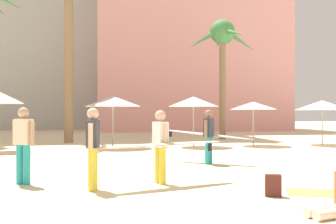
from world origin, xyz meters
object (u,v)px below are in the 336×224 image
Objects in this scene: cafe_umbrella_0 at (194,102)px; person_far_left at (207,134)px; beach_towel at (326,193)px; backpack at (273,186)px; palm_tree_center at (223,43)px; cafe_umbrella_1 at (113,101)px; cafe_umbrella_2 at (253,106)px; cafe_umbrella_4 at (322,105)px; person_mid_left at (93,145)px; person_far_right at (23,142)px; person_near_right at (161,144)px.

person_far_left is (-1.10, -6.30, -1.18)m from cafe_umbrella_0.
person_far_left reaches higher than beach_towel.
backpack is (-1.24, -11.40, -1.89)m from cafe_umbrella_0.
palm_tree_center is 16.87× the size of backpack.
cafe_umbrella_0 is 11.49m from beach_towel.
cafe_umbrella_0 is 3.74m from cafe_umbrella_1.
cafe_umbrella_2 reaches higher than beach_towel.
cafe_umbrella_0 is 6.50m from cafe_umbrella_4.
cafe_umbrella_4 is at bearing -53.51° from palm_tree_center.
cafe_umbrella_1 is 1.51× the size of person_mid_left.
beach_towel is (-3.02, -16.04, -5.70)m from palm_tree_center.
cafe_umbrella_0 is at bearing 75.99° from person_mid_left.
cafe_umbrella_2 reaches higher than person_mid_left.
beach_towel is (-0.08, -11.30, -2.08)m from cafe_umbrella_0.
backpack is 0.25× the size of person_mid_left.
cafe_umbrella_2 is at bearing 177.78° from cafe_umbrella_4.
person_far_right reaches higher than beach_towel.
person_far_right is (-4.90, 2.21, 0.74)m from backpack.
beach_towel is 5.19m from person_far_left.
backpack is at bearing -96.22° from cafe_umbrella_0.
cafe_umbrella_2 is 13.02m from person_far_right.
palm_tree_center is 2.30× the size of person_near_right.
cafe_umbrella_2 is 0.74× the size of person_near_right.
cafe_umbrella_2 is 5.42× the size of backpack.
beach_towel is 3.53m from person_near_right.
person_far_right is (-6.14, -9.19, -1.15)m from cafe_umbrella_0.
cafe_umbrella_2 is 1.33× the size of person_far_right.
cafe_umbrella_1 reaches higher than backpack.
person_near_right is 1.80× the size of person_far_right.
palm_tree_center is at bearing 90.29° from cafe_umbrella_2.
person_mid_left is (-4.62, -10.16, -1.16)m from cafe_umbrella_0.
cafe_umbrella_0 is 1.40× the size of person_mid_left.
person_far_left is (0.14, 5.10, 0.71)m from backpack.
backpack is 5.43m from person_far_right.
person_near_right is at bearing -66.09° from person_far_right.
cafe_umbrella_1 reaches higher than cafe_umbrella_2.
cafe_umbrella_1 is at bearing 95.50° from person_mid_left.
beach_towel is 1.19m from backpack.
cafe_umbrella_1 is 6.08× the size of backpack.
palm_tree_center is 4.13× the size of person_far_right.
person_mid_left is (-4.54, 1.14, 0.92)m from beach_towel.
cafe_umbrella_1 is at bearing 107.84° from beach_towel.
cafe_umbrella_2 is 0.86× the size of cafe_umbrella_4.
backpack is 2.59m from person_near_right.
palm_tree_center is at bearing 126.49° from cafe_umbrella_4.
person_far_left is 1.57× the size of person_mid_left.
cafe_umbrella_1 is 0.83× the size of person_near_right.
palm_tree_center is 6.65m from cafe_umbrella_0.
backpack is 3.67m from person_mid_left.
backpack is at bearing -175.26° from beach_towel.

